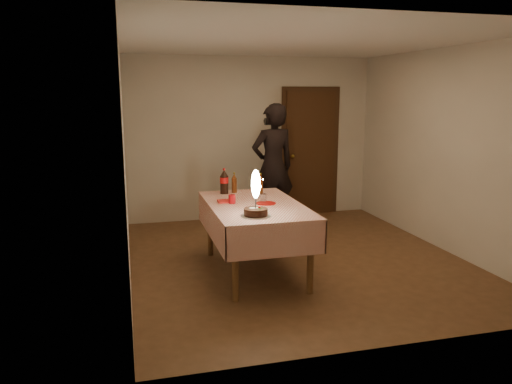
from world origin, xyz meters
TOP-DOWN VIEW (x-y plane):
  - ground at (0.00, 0.00)m, footprint 4.00×4.50m
  - room_shell at (0.03, 0.08)m, footprint 4.04×4.54m
  - dining_table at (-0.61, -0.31)m, footprint 1.02×1.72m
  - birthday_cake at (-0.74, -0.85)m, footprint 0.30×0.30m
  - red_plate at (-0.48, -0.33)m, footprint 0.22×0.22m
  - red_cup at (-0.85, -0.22)m, footprint 0.08×0.08m
  - clear_cup at (-0.49, -0.22)m, footprint 0.07×0.07m
  - napkin_stack at (-0.92, -0.13)m, footprint 0.15×0.15m
  - cola_bottle at (-0.83, 0.34)m, footprint 0.10×0.10m
  - amber_bottle_left at (-0.70, 0.38)m, footprint 0.06×0.06m
  - amber_bottle_right at (-0.40, 0.25)m, footprint 0.06×0.06m
  - photographer at (0.14, 1.51)m, footprint 0.75×0.57m

SIDE VIEW (x-z plane):
  - ground at x=0.00m, z-range -0.01..0.01m
  - dining_table at x=-0.61m, z-range 0.30..1.10m
  - red_plate at x=-0.48m, z-range 0.80..0.81m
  - napkin_stack at x=-0.92m, z-range 0.80..0.82m
  - clear_cup at x=-0.49m, z-range 0.80..0.89m
  - red_cup at x=-0.85m, z-range 0.80..0.90m
  - amber_bottle_left at x=-0.70m, z-range 0.80..1.05m
  - amber_bottle_right at x=-0.40m, z-range 0.80..1.05m
  - birthday_cake at x=-0.74m, z-range 0.70..1.18m
  - photographer at x=0.14m, z-range 0.00..1.88m
  - cola_bottle at x=-0.83m, z-range 0.80..1.12m
  - room_shell at x=0.03m, z-range 0.34..2.96m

